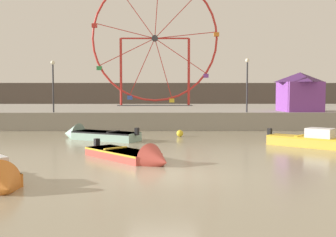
# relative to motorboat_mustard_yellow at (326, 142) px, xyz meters

# --- Properties ---
(ground_plane) EXTENTS (240.00, 240.00, 0.00)m
(ground_plane) POSITION_rel_motorboat_mustard_yellow_xyz_m (-8.50, -6.84, -0.35)
(ground_plane) COLOR gray
(quay_promenade) EXTENTS (110.00, 22.38, 1.38)m
(quay_promenade) POSITION_rel_motorboat_mustard_yellow_xyz_m (-8.50, 20.62, 0.34)
(quay_promenade) COLOR gray
(quay_promenade) RESTS_ON ground_plane
(distant_town_skyline) EXTENTS (140.00, 3.00, 4.40)m
(distant_town_skyline) POSITION_rel_motorboat_mustard_yellow_xyz_m (-8.50, 46.58, 1.85)
(distant_town_skyline) COLOR #564C47
(distant_town_skyline) RESTS_ON ground_plane
(motorboat_mustard_yellow) EXTENTS (5.07, 4.53, 1.35)m
(motorboat_mustard_yellow) POSITION_rel_motorboat_mustard_yellow_xyz_m (0.00, 0.00, 0.00)
(motorboat_mustard_yellow) COLOR gold
(motorboat_mustard_yellow) RESTS_ON ground_plane
(motorboat_faded_red) EXTENTS (4.31, 4.61, 1.33)m
(motorboat_faded_red) POSITION_rel_motorboat_mustard_yellow_xyz_m (-9.65, -3.91, -0.14)
(motorboat_faded_red) COLOR #B24238
(motorboat_faded_red) RESTS_ON ground_plane
(motorboat_seafoam) EXTENTS (5.40, 3.71, 1.39)m
(motorboat_seafoam) POSITION_rel_motorboat_mustard_yellow_xyz_m (-12.91, 4.12, -0.07)
(motorboat_seafoam) COLOR #93BCAD
(motorboat_seafoam) RESTS_ON ground_plane
(ferris_wheel_red_frame) EXTENTS (14.28, 1.20, 14.64)m
(ferris_wheel_red_frame) POSITION_rel_motorboat_mustard_yellow_xyz_m (-9.55, 24.92, 8.38)
(ferris_wheel_red_frame) COLOR red
(ferris_wheel_red_frame) RESTS_ON quay_promenade
(carnival_booth_purple_stall) EXTENTS (3.31, 3.64, 3.13)m
(carnival_booth_purple_stall) POSITION_rel_motorboat_mustard_yellow_xyz_m (2.40, 11.51, 2.66)
(carnival_booth_purple_stall) COLOR purple
(carnival_booth_purple_stall) RESTS_ON quay_promenade
(promenade_lamp_near) EXTENTS (0.32, 0.32, 4.13)m
(promenade_lamp_near) POSITION_rel_motorboat_mustard_yellow_xyz_m (-2.11, 10.15, 3.71)
(promenade_lamp_near) COLOR #2D2D33
(promenade_lamp_near) RESTS_ON quay_promenade
(promenade_lamp_far) EXTENTS (0.32, 0.32, 3.95)m
(promenade_lamp_far) POSITION_rel_motorboat_mustard_yellow_xyz_m (-16.97, 10.12, 3.61)
(promenade_lamp_far) COLOR #2D2D33
(promenade_lamp_far) RESTS_ON quay_promenade
(mooring_buoy_orange) EXTENTS (0.44, 0.44, 0.44)m
(mooring_buoy_orange) POSITION_rel_motorboat_mustard_yellow_xyz_m (-7.44, 5.53, -0.13)
(mooring_buoy_orange) COLOR yellow
(mooring_buoy_orange) RESTS_ON ground_plane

